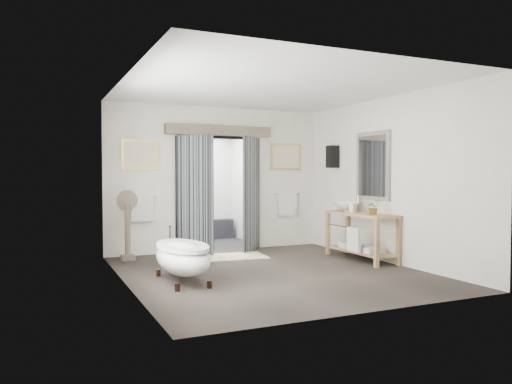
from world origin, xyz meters
TOP-DOWN VIEW (x-y plane):
  - ground_plane at (0.00, 0.00)m, footprint 5.00×5.00m
  - room_shell at (-0.04, -0.12)m, footprint 4.52×5.02m
  - shower_room at (0.00, 3.99)m, footprint 2.22×2.01m
  - back_wall_dressing at (0.00, 2.32)m, footprint 3.82×0.69m
  - clawfoot_tub at (-1.48, -0.10)m, footprint 0.68×1.52m
  - vanity at (1.95, 0.35)m, footprint 0.57×1.60m
  - pedestal_mirror at (-1.88, 2.04)m, footprint 0.37×0.24m
  - rug at (-0.02, 1.61)m, footprint 1.28×0.93m
  - slippers at (-0.16, 1.53)m, footprint 0.37×0.25m
  - basin at (1.94, 0.76)m, footprint 0.52×0.52m
  - plant at (1.92, -0.06)m, footprint 0.27×0.25m
  - soap_bottle_a at (1.88, 0.49)m, footprint 0.11×0.11m
  - soap_bottle_b at (1.96, 1.06)m, footprint 0.14×0.14m

SIDE VIEW (x-z plane):
  - ground_plane at x=0.00m, z-range 0.00..0.00m
  - rug at x=-0.02m, z-range 0.00..0.01m
  - slippers at x=-0.16m, z-range 0.01..0.06m
  - clawfoot_tub at x=-1.48m, z-range -0.01..0.73m
  - vanity at x=1.95m, z-range 0.08..0.93m
  - pedestal_mirror at x=-1.88m, z-range -0.09..1.17m
  - shower_room at x=0.00m, z-range -0.35..2.16m
  - soap_bottle_b at x=1.96m, z-range 0.85..1.02m
  - basin at x=1.94m, z-range 0.85..1.03m
  - soap_bottle_a at x=1.88m, z-range 0.85..1.05m
  - plant at x=1.92m, z-range 0.85..1.12m
  - back_wall_dressing at x=0.00m, z-range 0.30..2.82m
  - room_shell at x=-0.04m, z-range 0.40..3.31m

